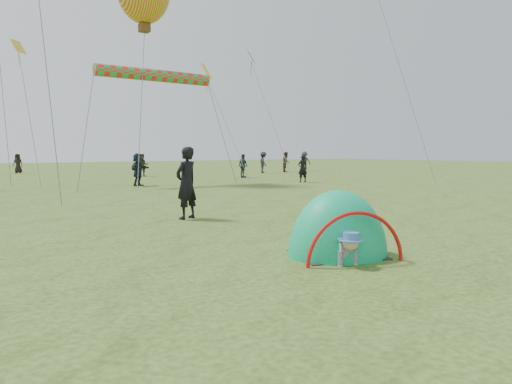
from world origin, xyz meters
TOP-DOWN VIEW (x-y plane):
  - ground at (0.00, 0.00)m, footprint 140.00×140.00m
  - crawling_toddler at (-1.16, 0.45)m, footprint 0.72×0.87m
  - popup_tent at (-0.80, 0.94)m, footprint 2.19×1.99m
  - standing_adult at (-1.05, 6.38)m, footprint 0.84×0.70m
  - crowd_person_1 at (18.05, 25.67)m, footprint 1.07×1.04m
  - crowd_person_2 at (10.58, 21.11)m, footprint 0.42×0.96m
  - crowd_person_6 at (10.99, 15.44)m, footprint 0.66×0.52m
  - crowd_person_7 at (5.59, 26.53)m, footprint 0.92×0.80m
  - crowd_person_9 at (15.52, 25.56)m, footprint 0.97×1.28m
  - crowd_person_10 at (-1.00, 36.97)m, footprint 0.93×0.84m
  - crowd_person_11 at (2.10, 18.27)m, footprint 1.56×1.40m
  - crowd_person_15 at (20.60, 26.22)m, footprint 1.16×1.31m
  - rainbow_tube_kite at (3.34, 18.75)m, footprint 6.38×0.64m
  - diamond_kite_2 at (-2.38, 24.39)m, footprint 0.91×0.91m
  - diamond_kite_3 at (14.07, 25.19)m, footprint 1.23×1.23m
  - diamond_kite_8 at (8.06, 21.55)m, footprint 1.20×1.20m

SIDE VIEW (x-z plane):
  - ground at x=0.00m, z-range 0.00..0.00m
  - popup_tent at x=-0.80m, z-range -1.17..1.17m
  - crawling_toddler at x=-1.16m, z-range 0.00..0.58m
  - crowd_person_6 at x=10.99m, z-range 0.00..1.59m
  - crowd_person_10 at x=-1.00m, z-range 0.00..1.59m
  - crowd_person_7 at x=5.59m, z-range 0.00..1.62m
  - crowd_person_2 at x=10.58m, z-range 0.00..1.62m
  - crowd_person_11 at x=2.10m, z-range 0.00..1.72m
  - crowd_person_1 at x=18.05m, z-range 0.00..1.73m
  - crowd_person_9 at x=15.52m, z-range 0.00..1.75m
  - crowd_person_15 at x=20.60m, z-range 0.00..1.76m
  - standing_adult at x=-1.05m, z-range 0.00..1.96m
  - rainbow_tube_kite at x=3.34m, z-range 5.55..6.19m
  - diamond_kite_8 at x=8.06m, z-range 6.45..7.43m
  - diamond_kite_2 at x=-2.38m, z-range 7.30..8.04m
  - diamond_kite_3 at x=14.07m, z-range 8.62..9.63m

